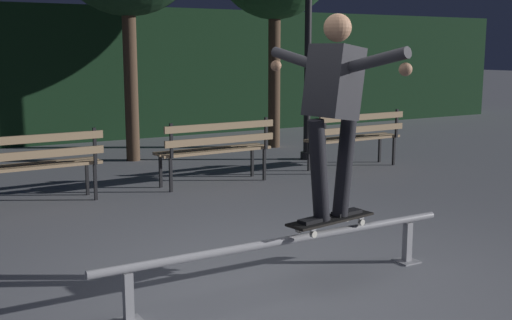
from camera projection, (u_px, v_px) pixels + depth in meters
The scene contains 9 objects.
ground_plane at pixel (286, 289), 4.84m from camera, with size 90.00×90.00×0.00m, color slate.
hedge_backdrop at pixel (32, 74), 12.36m from camera, with size 24.00×1.20×2.63m, color black.
grind_rail at pixel (286, 248), 4.79m from camera, with size 3.00×0.18×0.41m.
skateboard at pixel (331, 220), 4.97m from camera, with size 0.80×0.32×0.09m.
skateboarder at pixel (334, 99), 4.82m from camera, with size 0.63×1.39×1.56m.
park_bench_left_center at pixel (32, 160), 7.31m from camera, with size 1.61×0.46×0.88m.
park_bench_right_center at pixel (216, 145), 8.48m from camera, with size 1.61×0.46×0.88m.
park_bench_rightmost at pixel (357, 134), 9.65m from camera, with size 1.61×0.46×0.88m.
lamp_post_right at pixel (308, 5), 10.16m from camera, with size 0.32×0.32×3.90m.
Camera 1 is at (-2.51, -3.87, 1.78)m, focal length 44.95 mm.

